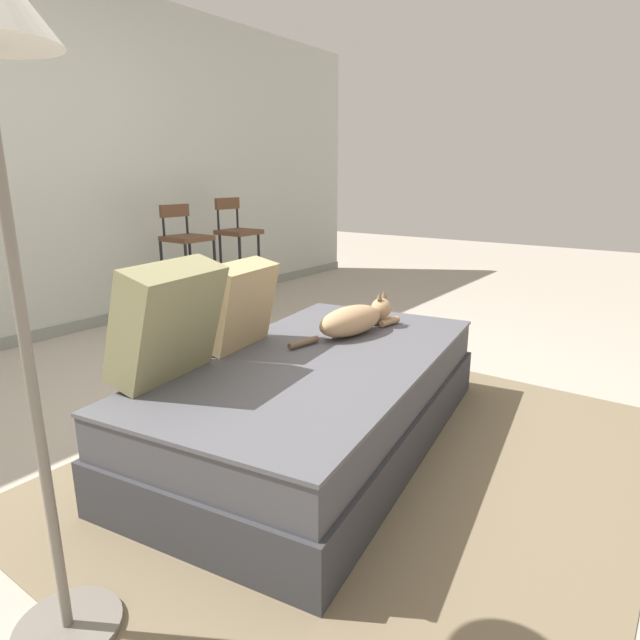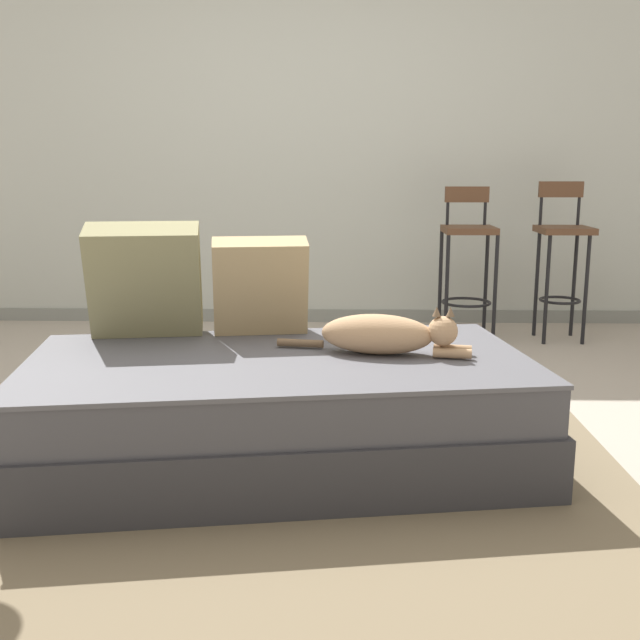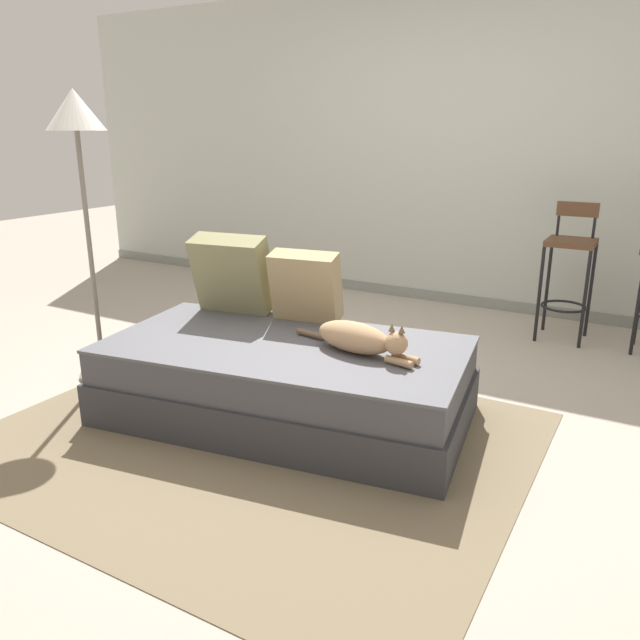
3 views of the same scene
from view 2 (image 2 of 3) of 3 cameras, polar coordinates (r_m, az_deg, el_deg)
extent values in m
plane|color=#A89E8E|center=(3.27, -2.54, -8.08)|extent=(16.00, 16.00, 0.00)
cube|color=#B7BCB2|center=(5.32, -1.02, 13.83)|extent=(8.00, 0.10, 2.60)
cube|color=gray|center=(5.37, -0.99, 0.35)|extent=(8.00, 0.02, 0.09)
cube|color=#75664C|center=(2.62, -3.58, -13.20)|extent=(2.56, 2.09, 0.01)
cube|color=#353539|center=(2.85, -3.09, -8.66)|extent=(1.99, 1.25, 0.23)
cube|color=#47474C|center=(2.79, -3.14, -4.68)|extent=(1.94, 1.20, 0.18)
cube|color=#525257|center=(2.77, -3.16, -3.01)|extent=(1.96, 1.22, 0.02)
cube|color=#847F56|center=(3.11, -13.19, 2.98)|extent=(0.48, 0.34, 0.47)
cube|color=tan|center=(3.10, -4.57, 2.61)|extent=(0.41, 0.27, 0.41)
ellipsoid|color=tan|center=(2.80, 4.36, -1.08)|extent=(0.44, 0.24, 0.15)
sphere|color=tan|center=(2.78, 9.35, -0.83)|extent=(0.11, 0.11, 0.11)
cone|color=brown|center=(2.76, 8.88, 0.65)|extent=(0.03, 0.03, 0.04)
cone|color=brown|center=(2.77, 9.91, 0.64)|extent=(0.03, 0.03, 0.04)
cylinder|color=tan|center=(2.77, 10.04, -2.51)|extent=(0.14, 0.06, 0.04)
cylinder|color=tan|center=(2.83, 10.06, -2.21)|extent=(0.14, 0.06, 0.04)
cylinder|color=brown|center=(2.89, -1.51, -1.77)|extent=(0.18, 0.06, 0.03)
cylinder|color=black|center=(4.70, 9.63, 2.23)|extent=(0.02, 0.02, 0.69)
cylinder|color=black|center=(4.75, 13.20, 2.19)|extent=(0.02, 0.02, 0.69)
cylinder|color=black|center=(4.99, 9.14, 2.80)|extent=(0.02, 0.02, 0.69)
cylinder|color=black|center=(5.04, 12.52, 2.76)|extent=(0.02, 0.02, 0.69)
torus|color=black|center=(4.88, 11.08, 1.34)|extent=(0.32, 0.32, 0.02)
cube|color=brown|center=(4.82, 11.29, 6.76)|extent=(0.32, 0.32, 0.04)
cylinder|color=black|center=(4.93, 9.69, 8.06)|extent=(0.02, 0.02, 0.23)
cylinder|color=black|center=(4.97, 12.46, 7.98)|extent=(0.02, 0.02, 0.23)
cube|color=brown|center=(4.94, 11.14, 9.37)|extent=(0.28, 0.03, 0.10)
cylinder|color=black|center=(4.86, 16.89, 2.19)|extent=(0.02, 0.02, 0.69)
cylinder|color=black|center=(4.93, 19.61, 2.15)|extent=(0.02, 0.02, 0.69)
cylinder|color=black|center=(5.09, 16.18, 2.65)|extent=(0.02, 0.02, 0.69)
cylinder|color=black|center=(5.15, 18.78, 2.60)|extent=(0.02, 0.02, 0.69)
torus|color=black|center=(5.02, 17.80, 1.45)|extent=(0.26, 0.26, 0.02)
cube|color=brown|center=(4.96, 18.13, 6.54)|extent=(0.32, 0.32, 0.04)
cylinder|color=black|center=(5.05, 16.47, 8.01)|extent=(0.02, 0.02, 0.27)
cylinder|color=black|center=(5.11, 19.09, 7.89)|extent=(0.02, 0.02, 0.27)
cube|color=brown|center=(5.07, 17.89, 9.46)|extent=(0.28, 0.03, 0.10)
camera|label=1|loc=(2.45, -56.66, 8.68)|focal=30.00mm
camera|label=3|loc=(1.49, 89.16, 14.60)|focal=35.00mm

